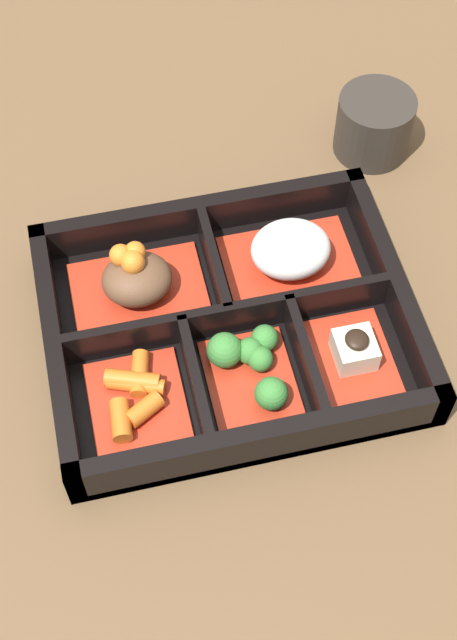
{
  "coord_description": "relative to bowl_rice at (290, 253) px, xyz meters",
  "views": [
    {
      "loc": [
        -0.09,
        -0.4,
        0.65
      ],
      "look_at": [
        0.0,
        0.0,
        0.03
      ],
      "focal_mm": 50.0,
      "sensor_mm": 36.0,
      "label": 1
    }
  ],
  "objects": [
    {
      "name": "bowl_tofu",
      "position": [
        0.03,
        -0.11,
        -0.01
      ],
      "size": [
        0.06,
        0.09,
        0.04
      ],
      "color": "#B22D19",
      "rests_on": "bento_base"
    },
    {
      "name": "bowl_stew",
      "position": [
        -0.14,
        0.0,
        -0.0
      ],
      "size": [
        0.12,
        0.09,
        0.05
      ],
      "color": "#B22D19",
      "rests_on": "bento_base"
    },
    {
      "name": "tea_cup",
      "position": [
        0.12,
        0.13,
        0.0
      ],
      "size": [
        0.07,
        0.07,
        0.06
      ],
      "color": "#2D2823",
      "rests_on": "ground_plane"
    },
    {
      "name": "ground_plane",
      "position": [
        -0.07,
        -0.05,
        -0.03
      ],
      "size": [
        3.0,
        3.0,
        0.0
      ],
      "primitive_type": "plane",
      "color": "brown"
    },
    {
      "name": "bento_rim",
      "position": [
        -0.07,
        -0.06,
        -0.01
      ],
      "size": [
        0.3,
        0.24,
        0.05
      ],
      "color": "black",
      "rests_on": "ground_plane"
    },
    {
      "name": "bowl_carrots",
      "position": [
        -0.16,
        -0.1,
        -0.01
      ],
      "size": [
        0.08,
        0.09,
        0.02
      ],
      "color": "#B22D19",
      "rests_on": "bento_base"
    },
    {
      "name": "bento_base",
      "position": [
        -0.07,
        -0.05,
        -0.02
      ],
      "size": [
        0.3,
        0.24,
        0.01
      ],
      "color": "black",
      "rests_on": "ground_plane"
    },
    {
      "name": "bowl_greens",
      "position": [
        -0.06,
        -0.1,
        -0.01
      ],
      "size": [
        0.07,
        0.09,
        0.03
      ],
      "color": "#B22D19",
      "rests_on": "bento_base"
    },
    {
      "name": "bowl_rice",
      "position": [
        0.0,
        0.0,
        0.0
      ],
      "size": [
        0.12,
        0.09,
        0.04
      ],
      "color": "#B22D19",
      "rests_on": "bento_base"
    }
  ]
}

